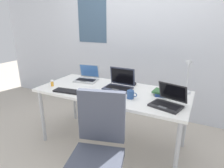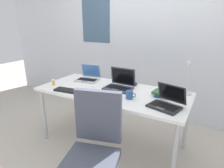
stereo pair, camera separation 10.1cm
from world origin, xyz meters
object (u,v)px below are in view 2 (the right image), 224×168
(computer_mouse, at_px, (135,84))
(desk_lamp, at_px, (188,78))
(laptop_near_mouse, at_px, (88,77))
(laptop_mid_desk, at_px, (166,103))
(cell_phone, at_px, (92,96))
(external_keyboard, at_px, (68,90))
(book_stack, at_px, (162,94))
(coffee_mug, at_px, (130,95))
(pill_bottle, at_px, (54,82))
(laptop_front_left, at_px, (119,85))
(office_chair, at_px, (93,159))

(computer_mouse, bearing_deg, desk_lamp, -20.21)
(laptop_near_mouse, bearing_deg, computer_mouse, 10.21)
(laptop_mid_desk, xyz_separation_m, cell_phone, (-0.78, -0.12, -0.04))
(desk_lamp, xyz_separation_m, external_keyboard, (-1.25, -0.56, -0.19))
(book_stack, height_order, coffee_mug, coffee_mug)
(desk_lamp, relative_size, computer_mouse, 4.17)
(book_stack, bearing_deg, laptop_mid_desk, -66.53)
(pill_bottle, relative_size, book_stack, 0.39)
(cell_phone, relative_size, book_stack, 0.68)
(external_keyboard, distance_m, book_stack, 1.09)
(computer_mouse, bearing_deg, laptop_near_mouse, 173.96)
(computer_mouse, bearing_deg, external_keyboard, -151.83)
(pill_bottle, bearing_deg, desk_lamp, 16.91)
(external_keyboard, bearing_deg, book_stack, 13.92)
(external_keyboard, relative_size, computer_mouse, 3.44)
(laptop_front_left, height_order, cell_phone, laptop_front_left)
(laptop_mid_desk, xyz_separation_m, laptop_front_left, (-0.64, 0.26, 0.01))
(laptop_near_mouse, xyz_separation_m, computer_mouse, (0.66, 0.12, -0.03))
(pill_bottle, distance_m, book_stack, 1.36)
(laptop_near_mouse, xyz_separation_m, cell_phone, (0.39, -0.47, -0.04))
(external_keyboard, relative_size, book_stack, 1.65)
(external_keyboard, distance_m, coffee_mug, 0.75)
(laptop_near_mouse, relative_size, laptop_mid_desk, 0.95)
(external_keyboard, bearing_deg, office_chair, -42.96)
(pill_bottle, relative_size, coffee_mug, 0.70)
(laptop_mid_desk, xyz_separation_m, external_keyboard, (-1.13, -0.13, -0.03))
(laptop_front_left, bearing_deg, laptop_near_mouse, 170.01)
(pill_bottle, bearing_deg, computer_mouse, 29.27)
(office_chair, bearing_deg, computer_mouse, 94.04)
(cell_phone, relative_size, coffee_mug, 1.20)
(pill_bottle, distance_m, office_chair, 1.22)
(laptop_near_mouse, relative_size, pill_bottle, 4.21)
(laptop_near_mouse, relative_size, book_stack, 1.66)
(desk_lamp, xyz_separation_m, laptop_near_mouse, (-1.29, -0.07, -0.15))
(laptop_mid_desk, bearing_deg, laptop_front_left, 158.16)
(pill_bottle, bearing_deg, office_chair, -30.13)
(office_chair, bearing_deg, external_keyboard, 144.17)
(desk_lamp, distance_m, computer_mouse, 0.66)
(external_keyboard, bearing_deg, cell_phone, -5.91)
(laptop_front_left, relative_size, external_keyboard, 1.01)
(laptop_near_mouse, distance_m, office_chair, 1.28)
(desk_lamp, height_order, cell_phone, desk_lamp)
(computer_mouse, relative_size, coffee_mug, 0.85)
(laptop_mid_desk, xyz_separation_m, book_stack, (-0.11, 0.26, -0.02))
(book_stack, bearing_deg, computer_mouse, 152.76)
(laptop_front_left, xyz_separation_m, coffee_mug, (0.24, -0.24, -0.00))
(laptop_near_mouse, bearing_deg, external_keyboard, -84.68)
(pill_bottle, distance_m, coffee_mug, 1.05)
(computer_mouse, height_order, pill_bottle, pill_bottle)
(laptop_mid_desk, relative_size, external_keyboard, 1.07)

